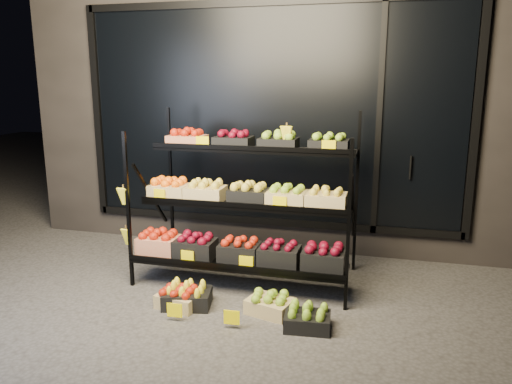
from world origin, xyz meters
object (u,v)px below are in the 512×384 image
(display_rack, at_px, (244,203))
(floor_crate_midleft, at_px, (187,296))
(floor_crate_midright, at_px, (270,303))
(floor_crate_left, at_px, (179,297))

(display_rack, distance_m, floor_crate_midleft, 1.03)
(floor_crate_midright, bearing_deg, floor_crate_left, -158.53)
(floor_crate_left, relative_size, floor_crate_midright, 0.92)
(floor_crate_midleft, distance_m, floor_crate_midright, 0.74)
(floor_crate_left, distance_m, floor_crate_midleft, 0.07)
(floor_crate_midleft, bearing_deg, floor_crate_midright, -7.67)
(display_rack, height_order, floor_crate_left, display_rack)
(floor_crate_left, xyz_separation_m, floor_crate_midright, (0.81, 0.08, 0.00))
(floor_crate_left, bearing_deg, floor_crate_midleft, 37.10)
(floor_crate_left, relative_size, floor_crate_midleft, 0.87)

